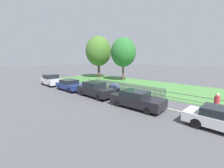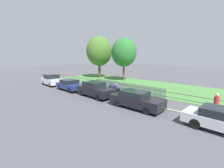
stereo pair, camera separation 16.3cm
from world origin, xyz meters
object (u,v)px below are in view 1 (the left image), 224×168
covered_motorcycle (115,87)px  tree_behind_motorcycle (123,52)px  parked_car_navy_estate (95,89)px  parked_car_black_saloon (70,85)px  parked_car_silver_hatchback (52,80)px  tree_nearest_kerb (98,51)px  pedestrian_near_fence (217,103)px  parked_car_red_compact (137,99)px

covered_motorcycle → tree_behind_motorcycle: (-4.77, 7.59, 4.20)m
parked_car_navy_estate → covered_motorcycle: 2.97m
covered_motorcycle → tree_behind_motorcycle: size_ratio=0.26×
parked_car_black_saloon → covered_motorcycle: (4.68, 3.04, -0.05)m
parked_car_silver_hatchback → tree_behind_motorcycle: tree_behind_motorcycle is taller
parked_car_black_saloon → tree_behind_motorcycle: (-0.09, 10.63, 4.15)m
parked_car_navy_estate → tree_behind_motorcycle: tree_behind_motorcycle is taller
tree_nearest_kerb → pedestrian_near_fence: bearing=-21.2°
covered_motorcycle → tree_nearest_kerb: size_ratio=0.24×
parked_car_navy_estate → tree_nearest_kerb: (-10.64, 10.22, 4.39)m
parked_car_navy_estate → parked_car_red_compact: 5.07m
parked_car_silver_hatchback → pedestrian_near_fence: size_ratio=2.27×
parked_car_silver_hatchback → tree_nearest_kerb: size_ratio=0.47×
parked_car_red_compact → pedestrian_near_fence: size_ratio=2.63×
tree_behind_motorcycle → parked_car_red_compact: bearing=-47.2°
pedestrian_near_fence → tree_nearest_kerb: bearing=-6.8°
covered_motorcycle → tree_nearest_kerb: bearing=147.6°
parked_car_silver_hatchback → parked_car_black_saloon: 4.79m
parked_car_silver_hatchback → tree_nearest_kerb: 11.29m
parked_car_red_compact → pedestrian_near_fence: pedestrian_near_fence is taller
tree_behind_motorcycle → parked_car_black_saloon: bearing=-89.5°
parked_car_navy_estate → tree_behind_motorcycle: size_ratio=0.59×
parked_car_navy_estate → covered_motorcycle: parked_car_navy_estate is taller
parked_car_black_saloon → tree_behind_motorcycle: 11.41m
tree_behind_motorcycle → pedestrian_near_fence: 17.47m
tree_nearest_kerb → parked_car_red_compact: bearing=-33.1°
parked_car_black_saloon → parked_car_silver_hatchback: bearing=-178.8°
pedestrian_near_fence → covered_motorcycle: bearing=9.9°
tree_nearest_kerb → pedestrian_near_fence: 22.64m
parked_car_navy_estate → tree_nearest_kerb: bearing=138.0°
tree_behind_motorcycle → tree_nearest_kerb: bearing=-176.8°
parked_car_black_saloon → covered_motorcycle: bearing=33.8°
parked_car_navy_estate → tree_nearest_kerb: tree_nearest_kerb is taller
parked_car_silver_hatchback → parked_car_navy_estate: size_ratio=0.87×
covered_motorcycle → tree_nearest_kerb: (-10.68, 7.26, 4.54)m
parked_car_black_saloon → pedestrian_near_fence: (14.73, 2.24, 0.26)m
parked_car_black_saloon → pedestrian_near_fence: size_ratio=2.37×
parked_car_red_compact → tree_nearest_kerb: (-15.71, 10.24, 4.47)m
tree_nearest_kerb → covered_motorcycle: bearing=-34.2°
parked_car_red_compact → covered_motorcycle: 5.85m
parked_car_black_saloon → parked_car_red_compact: bearing=1.1°
parked_car_black_saloon → tree_nearest_kerb: bearing=121.0°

